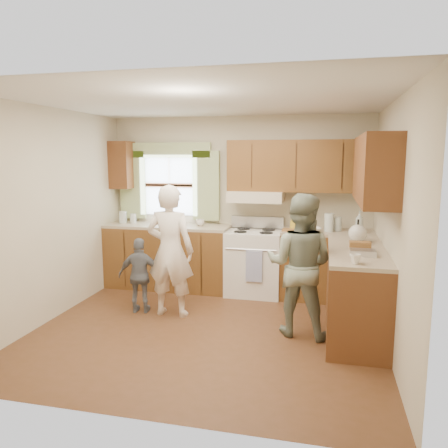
% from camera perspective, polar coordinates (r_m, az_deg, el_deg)
% --- Properties ---
extents(room, '(3.80, 3.80, 3.80)m').
position_cam_1_polar(room, '(4.72, -2.28, 0.51)').
color(room, '#4F3018').
rests_on(room, ground).
extents(kitchen_fixtures, '(3.80, 2.25, 2.15)m').
position_cam_1_polar(kitchen_fixtures, '(5.72, 6.57, -2.24)').
color(kitchen_fixtures, '#41240E').
rests_on(kitchen_fixtures, ground).
extents(stove, '(0.76, 0.67, 1.07)m').
position_cam_1_polar(stove, '(6.19, 4.00, -4.87)').
color(stove, silver).
rests_on(stove, ground).
extents(woman_left, '(0.59, 0.39, 1.61)m').
position_cam_1_polar(woman_left, '(5.31, -7.04, -3.50)').
color(woman_left, white).
rests_on(woman_left, ground).
extents(woman_right, '(0.84, 0.71, 1.55)m').
position_cam_1_polar(woman_right, '(4.80, 9.86, -5.29)').
color(woman_right, '#273F31').
rests_on(woman_right, ground).
extents(child, '(0.58, 0.31, 0.94)m').
position_cam_1_polar(child, '(5.54, -10.86, -6.62)').
color(child, slate).
rests_on(child, ground).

